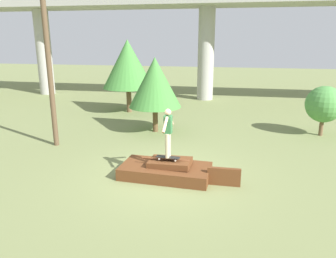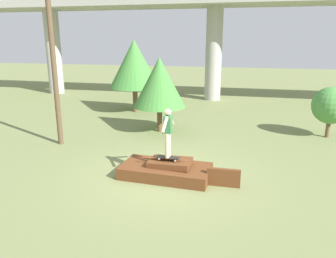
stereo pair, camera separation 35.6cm
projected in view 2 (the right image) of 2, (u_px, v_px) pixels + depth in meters
ground_plane at (166, 177)px, 10.20m from camera, size 80.00×80.00×0.00m
scrap_pile at (166, 170)px, 10.14m from camera, size 2.81×1.53×0.60m
scrap_plank_loose at (224, 178)px, 9.48m from camera, size 0.97×0.13×0.53m
skateboard at (168, 157)px, 9.94m from camera, size 0.74×0.27×0.09m
skater at (168, 130)px, 9.71m from camera, size 0.24×1.07×1.49m
highway_overpass at (215, 11)px, 21.35m from camera, size 44.00×3.80×6.78m
utility_pole at (51, 39)px, 12.25m from camera, size 1.30×0.20×8.03m
tree_behind_left at (159, 82)px, 14.54m from camera, size 2.36×2.36×3.37m
tree_behind_right at (134, 64)px, 18.45m from camera, size 2.90×2.90×4.10m
tree_mid_back at (331, 106)px, 13.88m from camera, size 1.58×1.58×2.19m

